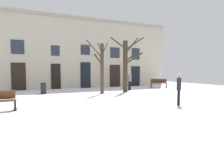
# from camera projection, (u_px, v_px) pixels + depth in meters

# --- Properties ---
(ground_plane) EXTENTS (33.13, 33.13, 0.00)m
(ground_plane) POSITION_uv_depth(u_px,v_px,m) (123.00, 99.00, 12.47)
(ground_plane) COLOR white
(building_facade) EXTENTS (20.71, 0.60, 7.58)m
(building_facade) POSITION_uv_depth(u_px,v_px,m) (84.00, 52.00, 20.54)
(building_facade) COLOR #BCB29E
(building_facade) RESTS_ON ground
(tree_foreground) EXTENTS (3.05, 1.05, 4.70)m
(tree_foreground) POSITION_uv_depth(u_px,v_px,m) (126.00, 64.00, 16.32)
(tree_foreground) COLOR #382B1E
(tree_foreground) RESTS_ON ground
(tree_center) EXTENTS (1.33, 2.39, 4.32)m
(tree_center) POSITION_uv_depth(u_px,v_px,m) (101.00, 66.00, 15.22)
(tree_center) COLOR #423326
(tree_center) RESTS_ON ground
(litter_bin) EXTENTS (0.44, 0.44, 0.89)m
(litter_bin) POSITION_uv_depth(u_px,v_px,m) (43.00, 88.00, 15.13)
(litter_bin) COLOR black
(litter_bin) RESTS_ON ground
(bench_near_lamp) EXTENTS (1.72, 1.27, 0.96)m
(bench_near_lamp) POSITION_uv_depth(u_px,v_px,m) (159.00, 83.00, 21.04)
(bench_near_lamp) COLOR #51331E
(bench_near_lamp) RESTS_ON ground
(person_near_bench) EXTENTS (0.44, 0.36, 1.77)m
(person_near_bench) POSITION_uv_depth(u_px,v_px,m) (130.00, 80.00, 18.25)
(person_near_bench) COLOR black
(person_near_bench) RESTS_ON ground
(person_by_shop_door) EXTENTS (0.43, 0.42, 1.72)m
(person_by_shop_door) POSITION_uv_depth(u_px,v_px,m) (179.00, 87.00, 10.16)
(person_by_shop_door) COLOR black
(person_by_shop_door) RESTS_ON ground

